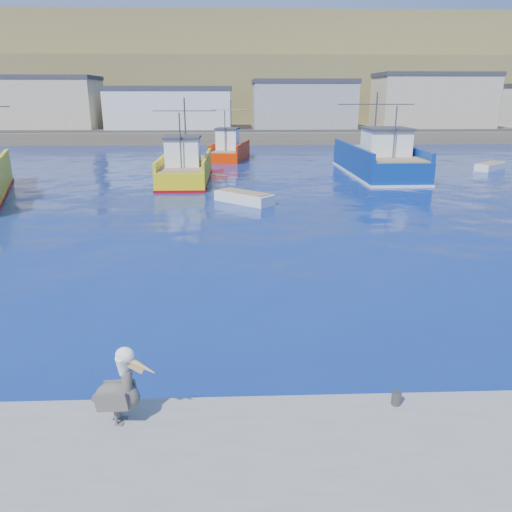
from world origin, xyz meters
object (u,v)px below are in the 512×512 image
Objects in this scene: skiff_far at (490,167)px; skiff_extra at (393,167)px; pelican at (119,391)px; skiff_mid at (244,198)px; trawler_blue at (378,161)px; boat_orange at (229,150)px; trawler_yellow_b at (185,169)px.

skiff_extra is at bearing -179.82° from skiff_far.
skiff_far is 44.65m from pelican.
pelican reaches higher than skiff_far.
skiff_mid is 2.38× the size of pelican.
skiff_mid is at bearing -148.88° from skiff_far.
trawler_blue reaches higher than skiff_extra.
boat_orange reaches higher than skiff_extra.
boat_orange is 1.91× the size of skiff_extra.
trawler_blue is at bearing 67.18° from pelican.
skiff_extra is (2.11, 2.34, -0.87)m from trawler_blue.
boat_orange is at bearing 93.08° from skiff_mid.
skiff_mid is 26.56m from skiff_far.
pelican is at bearing -112.82° from trawler_blue.
skiff_far is at bearing 31.12° from skiff_mid.
trawler_blue reaches higher than trawler_yellow_b.
pelican is (-14.42, -34.27, 0.02)m from trawler_blue.
skiff_mid is 1.05× the size of skiff_far.
boat_orange is (-12.86, 10.75, -0.16)m from trawler_blue.
skiff_extra is at bearing 16.30° from trawler_yellow_b.
pelican is (-1.56, -45.02, 0.18)m from boat_orange.
boat_orange is at bearing 160.71° from skiff_far.
trawler_blue is at bearing -39.88° from boat_orange.
boat_orange is 5.18× the size of pelican.
trawler_yellow_b is at bearing -103.48° from boat_orange.
skiff_mid is 19.43m from skiff_extra.
trawler_yellow_b reaches higher than skiff_far.
skiff_extra is (14.97, -8.40, -0.71)m from boat_orange.
skiff_extra is at bearing 65.71° from pelican.
trawler_blue is 3.27m from skiff_extra.
pelican is at bearing -114.29° from skiff_extra.
skiff_mid is (1.19, -22.10, -0.74)m from boat_orange.
skiff_extra reaches higher than skiff_mid.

